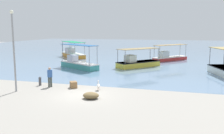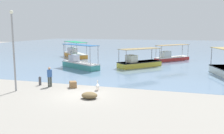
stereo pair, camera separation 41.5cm
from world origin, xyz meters
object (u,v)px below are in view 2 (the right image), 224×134
lamp_post (13,47)px  fisherman_standing (50,76)px  cargo_crate (73,85)px  fishing_boat_center (80,63)px  net_pile (89,95)px  pelican (98,86)px  fishing_boat_far_left (75,53)px  fishing_boat_near_left (171,57)px  fishing_boat_outer (139,62)px  mooring_bollard (40,80)px

lamp_post → fisherman_standing: (1.79, 2.11, -2.60)m
fisherman_standing → cargo_crate: (2.03, 0.27, -0.64)m
fishing_boat_center → net_pile: size_ratio=5.21×
pelican → cargo_crate: bearing=173.9°
fishing_boat_far_left → cargo_crate: (9.69, -20.62, -0.36)m
fisherman_standing → fishing_boat_far_left: bearing=110.1°
fishing_boat_far_left → pelican: 24.06m
fishing_boat_near_left → net_pile: fishing_boat_near_left is taller
fishing_boat_outer → net_pile: 15.45m
fishing_boat_far_left → fishing_boat_outer: fishing_boat_far_left is taller
fishing_boat_far_left → mooring_bollard: (6.53, -20.65, -0.20)m
fishing_boat_far_left → mooring_bollard: bearing=-72.5°
net_pile → cargo_crate: size_ratio=1.82×
fishing_boat_far_left → net_pile: bearing=-62.2°
fishing_boat_far_left → net_pile: fishing_boat_far_left is taller
fisherman_standing → cargo_crate: fisherman_standing is taller
fishing_boat_far_left → cargo_crate: bearing=-64.8°
net_pile → cargo_crate: cargo_crate is taller
fishing_boat_near_left → pelican: 21.31m
net_pile → cargo_crate: 3.67m
fishing_boat_near_left → pelican: fishing_boat_near_left is taller
fishing_boat_near_left → net_pile: size_ratio=4.93×
pelican → fisherman_standing: 4.36m
fishing_boat_center → fisherman_standing: bearing=-79.8°
fishing_boat_center → fishing_boat_outer: 7.55m
pelican → net_pile: bearing=-83.4°
fishing_boat_near_left → fisherman_standing: fishing_boat_near_left is taller
fishing_boat_center → mooring_bollard: bearing=-86.1°
fishing_boat_center → cargo_crate: (3.83, -9.73, -0.36)m
lamp_post → net_pile: (6.39, -0.25, -3.28)m
mooring_bollard → net_pile: 6.29m
fishing_boat_center → net_pile: fishing_boat_center is taller
fishing_boat_outer → pelican: 13.08m
fishing_boat_near_left → cargo_crate: 21.65m
lamp_post → mooring_bollard: (0.67, 2.35, -3.09)m
cargo_crate → pelican: bearing=-6.1°
mooring_bollard → fisherman_standing: 1.25m
fishing_boat_far_left → net_pile: (12.25, -23.24, -0.40)m
fishing_boat_center → fishing_boat_near_left: bearing=46.3°
lamp_post → net_pile: lamp_post is taller
mooring_bollard → net_pile: size_ratio=0.68×
fishing_boat_far_left → lamp_post: 23.91m
fishing_boat_far_left → fishing_boat_center: (5.86, -10.89, 0.00)m
mooring_bollard → fishing_boat_outer: bearing=64.2°
mooring_bollard → cargo_crate: mooring_bollard is taller
fisherman_standing → mooring_bollard: bearing=168.1°
fishing_boat_outer → mooring_bollard: fishing_boat_outer is taller
fishing_boat_far_left → cargo_crate: 22.78m
net_pile → pelican: bearing=96.6°
fishing_boat_center → fisherman_standing: size_ratio=3.56×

